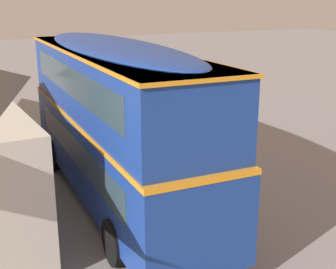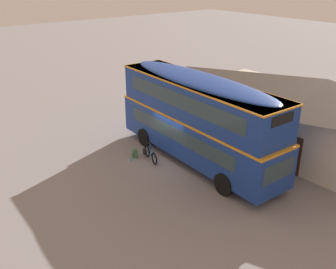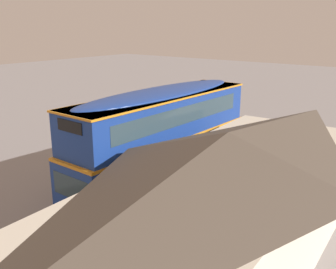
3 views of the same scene
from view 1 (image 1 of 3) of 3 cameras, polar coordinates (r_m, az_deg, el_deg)
name	(u,v)px [view 1 (image 1 of 3)]	position (r m, az deg, el deg)	size (l,w,h in m)	color
ground_plane	(154,207)	(13.75, -1.78, -8.90)	(120.00, 120.00, 0.00)	gray
double_decker_bus	(114,115)	(13.43, -6.66, 2.39)	(10.85, 2.79, 4.79)	black
touring_bicycle	(200,196)	(13.52, 4.01, -7.65)	(1.67, 0.55, 1.00)	black
backpack_on_ground	(229,207)	(13.19, 7.58, -8.90)	(0.37, 0.35, 0.52)	#386642
water_bottle_blue_sports	(236,205)	(13.70, 8.46, -8.62)	(0.07, 0.07, 0.25)	#338CBF
street_lamp	(87,68)	(23.29, -9.94, 8.12)	(0.28, 0.28, 4.10)	black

